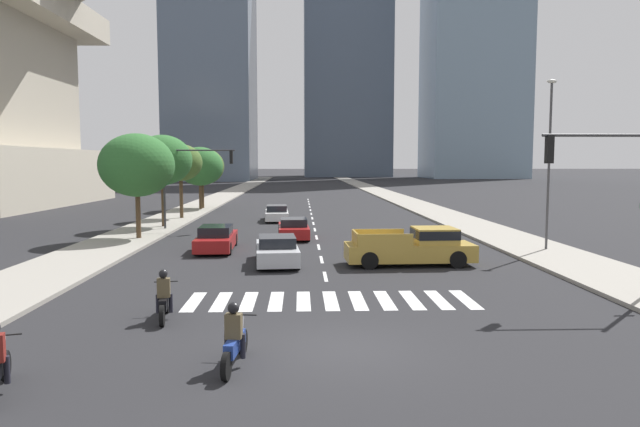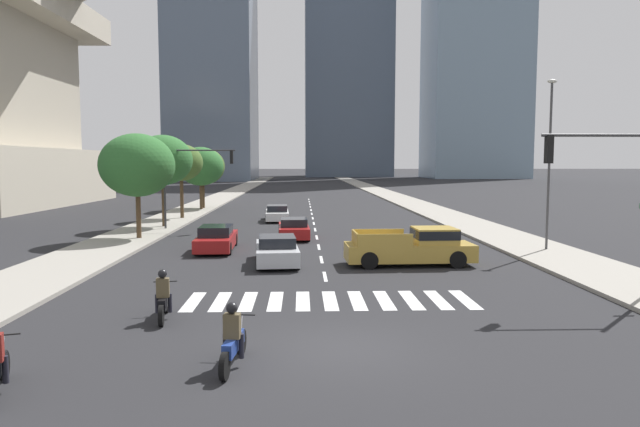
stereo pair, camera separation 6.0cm
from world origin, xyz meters
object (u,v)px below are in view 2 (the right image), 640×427
sedan_silver_1 (277,251)px  street_tree_third (181,163)px  sedan_red_0 (217,239)px  street_lamp_east (550,153)px  pickup_truck (415,247)px  street_tree_nearest (137,165)px  motorcycle_third (233,341)px  traffic_signal_far (192,170)px  traffic_signal_near (610,180)px  street_tree_fifth (203,166)px  street_tree_fourth (201,166)px  sedan_white_3 (277,213)px  street_tree_second (163,160)px  motorcycle_lead (163,300)px  sedan_red_2 (294,229)px

sedan_silver_1 → street_tree_third: size_ratio=0.78×
sedan_red_0 → street_lamp_east: 17.52m
pickup_truck → street_lamp_east: (7.43, 3.50, 4.22)m
street_tree_nearest → street_tree_third: (-0.00, 12.19, 0.14)m
motorcycle_third → pickup_truck: (6.60, 12.46, 0.23)m
street_tree_nearest → traffic_signal_far: bearing=65.5°
motorcycle_third → sedan_red_0: (-2.88, 17.07, 0.02)m
traffic_signal_near → street_lamp_east: bearing=-103.8°
street_lamp_east → street_tree_third: (-22.03, 17.29, -0.49)m
street_lamp_east → street_tree_fifth: size_ratio=1.46×
street_tree_fourth → street_tree_fifth: street_tree_fourth is taller
sedan_white_3 → street_tree_second: (-7.63, -4.81, 4.14)m
street_lamp_east → sedan_silver_1: bearing=-167.8°
sedan_white_3 → street_lamp_east: size_ratio=0.56×
motorcycle_lead → sedan_silver_1: motorcycle_lead is taller
sedan_white_3 → street_tree_second: 9.93m
sedan_silver_1 → sedan_red_2: (0.65, 8.67, -0.03)m
pickup_truck → street_tree_third: 25.67m
traffic_signal_far → motorcycle_third: bearing=-77.4°
street_tree_second → street_tree_third: 5.98m
motorcycle_third → street_tree_nearest: 22.84m
sedan_silver_1 → sedan_white_3: (-0.78, 19.06, -0.02)m
street_lamp_east → pickup_truck: bearing=-154.8°
sedan_red_0 → street_tree_fourth: (-5.11, 24.93, 3.59)m
sedan_white_3 → street_tree_fourth: 13.03m
motorcycle_third → sedan_red_2: (1.07, 21.68, -0.01)m
motorcycle_lead → sedan_red_0: bearing=-6.4°
sedan_red_2 → sedan_white_3: 10.49m
sedan_silver_1 → traffic_signal_far: traffic_signal_far is taller
sedan_silver_1 → street_tree_fourth: size_ratio=0.78×
traffic_signal_near → street_tree_nearest: (-19.49, 15.40, 0.39)m
motorcycle_lead → street_tree_fourth: street_tree_fourth is taller
street_tree_third → street_tree_fifth: (0.00, 9.96, -0.36)m
motorcycle_third → pickup_truck: bearing=-21.6°
traffic_signal_far → street_tree_fifth: bearing=97.3°
street_lamp_east → street_tree_fourth: size_ratio=1.45×
street_tree_third → street_tree_fifth: street_tree_third is taller
motorcycle_third → traffic_signal_near: (11.50, 5.66, 3.42)m
sedan_red_0 → street_tree_nearest: 7.51m
sedan_red_0 → street_tree_third: street_tree_third is taller
motorcycle_lead → street_tree_third: 30.07m
motorcycle_third → street_tree_fourth: (-7.99, 42.00, 3.61)m
sedan_red_0 → pickup_truck: bearing=-117.3°
motorcycle_lead → street_tree_fifth: bearing=-0.1°
sedan_red_0 → sedan_white_3: 15.21m
motorcycle_lead → street_tree_nearest: (-5.51, 17.11, 3.81)m
traffic_signal_near → street_tree_fifth: (-19.49, 37.55, 0.17)m
pickup_truck → sedan_silver_1: 6.21m
street_tree_fifth → sedan_white_3: bearing=-55.6°
sedan_red_2 → street_tree_fourth: street_tree_fourth is taller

